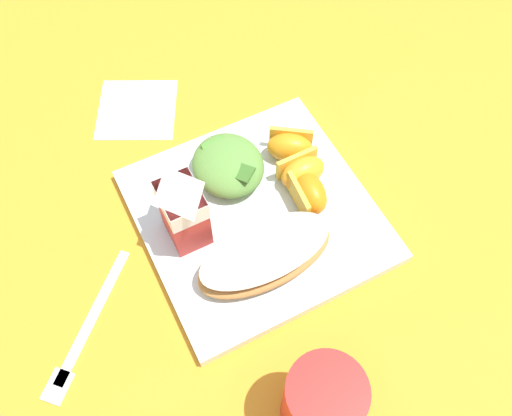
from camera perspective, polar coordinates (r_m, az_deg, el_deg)
name	(u,v)px	position (r m, az deg, el deg)	size (l,w,h in m)	color
ground	(256,218)	(0.70, 0.00, -1.06)	(3.00, 3.00, 0.00)	orange
white_plate	(256,215)	(0.70, 0.00, -0.74)	(0.28, 0.28, 0.02)	silver
cheesy_pizza_bread	(265,255)	(0.64, 0.95, -4.86)	(0.08, 0.17, 0.04)	#B77F42
green_salad_pile	(228,165)	(0.71, -2.91, 4.45)	(0.10, 0.09, 0.04)	#5B8E3D
milk_carton	(182,207)	(0.63, -7.61, 0.06)	(0.06, 0.04, 0.11)	#B7332D
orange_wedge_front	(309,193)	(0.69, 5.47, 1.59)	(0.06, 0.04, 0.04)	orange
orange_wedge_middle	(302,171)	(0.70, 4.78, 3.81)	(0.04, 0.06, 0.04)	orange
orange_wedge_rear	(290,146)	(0.72, 3.52, 6.37)	(0.06, 0.07, 0.04)	orange
paper_napkin	(137,109)	(0.82, -12.20, 9.96)	(0.11, 0.11, 0.00)	white
metal_fork	(83,335)	(0.67, -17.42, -12.40)	(0.14, 0.15, 0.01)	silver
drinking_red_cup	(322,403)	(0.58, 6.81, -19.34)	(0.08, 0.08, 0.11)	red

